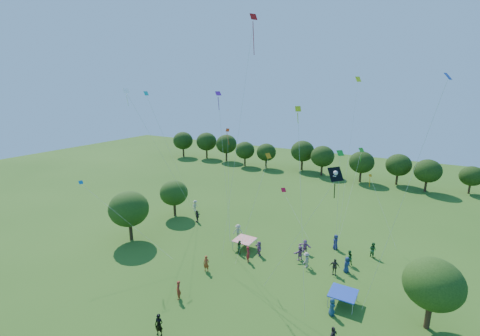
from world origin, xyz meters
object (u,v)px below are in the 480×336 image
object	(u,v)px
man_in_black	(159,325)
pirate_kite	(333,178)
near_tree_east	(433,284)
red_high_kite	(247,68)
near_tree_west	(129,209)
near_tree_north	(174,193)
tent_blue	(343,293)
tent_red_stripe	(245,240)

from	to	relation	value
man_in_black	pirate_kite	distance (m)	16.79
near_tree_east	pirate_kite	size ratio (longest dim) A/B	0.51
pirate_kite	red_high_kite	size ratio (longest dim) A/B	0.48
near_tree_west	near_tree_north	xyz separation A→B (m)	(-0.42, 8.44, -0.52)
near_tree_west	pirate_kite	world-z (taller)	pirate_kite
near_tree_east	pirate_kite	world-z (taller)	pirate_kite
near_tree_north	near_tree_east	world-z (taller)	near_tree_east
man_in_black	red_high_kite	bearing A→B (deg)	73.87
near_tree_east	man_in_black	xyz separation A→B (m)	(-17.35, -10.84, -2.94)
pirate_kite	red_high_kite	distance (m)	14.42
near_tree_east	red_high_kite	world-z (taller)	red_high_kite
pirate_kite	near_tree_north	bearing A→B (deg)	156.27
near_tree_west	near_tree_east	world-z (taller)	near_tree_west
tent_blue	red_high_kite	size ratio (longest dim) A/B	0.09
pirate_kite	near_tree_west	bearing A→B (deg)	174.36
pirate_kite	red_high_kite	world-z (taller)	red_high_kite
tent_red_stripe	pirate_kite	xyz separation A→B (m)	(11.20, -7.38, 10.83)
tent_blue	red_high_kite	xyz separation A→B (m)	(-11.17, 3.25, 18.79)
near_tree_east	man_in_black	distance (m)	20.67
near_tree_east	tent_red_stripe	bearing A→B (deg)	167.49
near_tree_east	tent_red_stripe	xyz separation A→B (m)	(-18.34, 4.07, -2.78)
near_tree_north	red_high_kite	xyz separation A→B (m)	(14.34, -4.64, 16.37)
man_in_black	pirate_kite	size ratio (longest dim) A/B	0.16
man_in_black	near_tree_east	bearing A→B (deg)	15.44
pirate_kite	red_high_kite	bearing A→B (deg)	149.00
near_tree_north	man_in_black	distance (m)	23.50
near_tree_north	near_tree_east	xyz separation A→B (m)	(31.79, -7.52, 0.36)
tent_red_stripe	near_tree_east	bearing A→B (deg)	-12.51
red_high_kite	pirate_kite	bearing A→B (deg)	-31.00
tent_red_stripe	tent_blue	bearing A→B (deg)	-20.20
tent_red_stripe	pirate_kite	bearing A→B (deg)	-33.38
man_in_black	near_tree_west	bearing A→B (deg)	128.17
near_tree_east	man_in_black	world-z (taller)	near_tree_east
near_tree_west	pirate_kite	size ratio (longest dim) A/B	0.54
near_tree_east	pirate_kite	xyz separation A→B (m)	(-7.13, -3.31, 8.05)
near_tree_west	tent_red_stripe	xyz separation A→B (m)	(13.03, 4.99, -2.94)
near_tree_west	red_high_kite	size ratio (longest dim) A/B	0.26
near_tree_north	pirate_kite	world-z (taller)	pirate_kite
tent_red_stripe	red_high_kite	bearing A→B (deg)	-53.11
near_tree_west	man_in_black	size ratio (longest dim) A/B	3.48
near_tree_west	pirate_kite	xyz separation A→B (m)	(24.23, -2.39, 7.89)
tent_red_stripe	tent_blue	xyz separation A→B (m)	(12.06, -4.44, 0.00)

